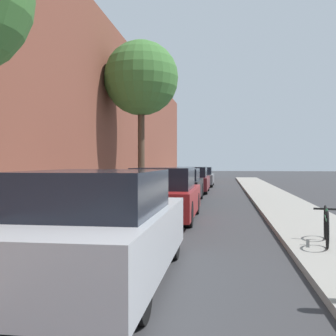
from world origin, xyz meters
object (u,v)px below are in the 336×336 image
at_px(parked_car_red, 165,195).
at_px(parked_car_silver, 99,229).
at_px(street_tree_far, 141,79).
at_px(parked_car_grey, 199,177).
at_px(bicycle, 326,225).
at_px(parked_car_maroon, 191,180).
at_px(parked_car_black, 180,186).

bearing_deg(parked_car_red, parked_car_silver, -90.31).
bearing_deg(street_tree_far, parked_car_silver, -81.41).
xyz_separation_m(parked_car_grey, bicycle, (3.52, -19.35, -0.17)).
relative_size(parked_car_maroon, bicycle, 2.55).
relative_size(parked_car_red, parked_car_maroon, 1.02).
xyz_separation_m(parked_car_black, bicycle, (3.63, -8.64, -0.20)).
distance_m(parked_car_black, parked_car_grey, 10.71).
bearing_deg(parked_car_maroon, parked_car_silver, -89.71).
distance_m(parked_car_black, bicycle, 9.37).
distance_m(parked_car_grey, bicycle, 19.67).
relative_size(parked_car_red, parked_car_black, 0.99).
relative_size(parked_car_silver, parked_car_grey, 1.11).
xyz_separation_m(parked_car_maroon, street_tree_far, (-1.52, -5.58, 4.28)).
distance_m(parked_car_red, bicycle, 4.96).
distance_m(parked_car_silver, parked_car_grey, 21.81).
distance_m(parked_car_silver, street_tree_far, 11.50).
height_order(parked_car_maroon, street_tree_far, street_tree_far).
distance_m(parked_car_red, parked_car_maroon, 10.20).
xyz_separation_m(parked_car_grey, street_tree_far, (-1.62, -11.24, 4.31)).
relative_size(parked_car_silver, parked_car_red, 1.05).
distance_m(parked_car_red, street_tree_far, 6.48).
height_order(parked_car_maroon, parked_car_grey, parked_car_maroon).
xyz_separation_m(parked_car_red, parked_car_maroon, (-0.11, 10.20, -0.03)).
height_order(parked_car_silver, parked_car_black, parked_car_silver).
bearing_deg(street_tree_far, parked_car_black, 19.13).
bearing_deg(bicycle, parked_car_red, 146.46).
xyz_separation_m(street_tree_far, bicycle, (5.14, -8.11, -4.47)).
height_order(parked_car_silver, parked_car_red, parked_car_silver).
bearing_deg(parked_car_grey, parked_car_maroon, -91.01).
bearing_deg(street_tree_far, bicycle, -57.66).
relative_size(parked_car_red, street_tree_far, 0.66).
relative_size(parked_car_grey, street_tree_far, 0.62).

